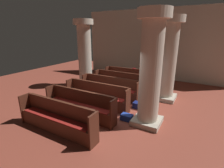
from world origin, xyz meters
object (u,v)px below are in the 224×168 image
pew_row_2 (110,87)px  pew_row_5 (56,117)px  pew_row_4 (79,104)px  pillar_far_side (85,52)px  pillar_aisle_rear (151,69)px  pew_row_1 (120,81)px  hymn_book (134,68)px  lectern (143,76)px  pew_row_0 (129,77)px  kneeler_box_blue (127,117)px  pew_row_3 (97,94)px  pillar_aisle_side (168,58)px  kneeler_box_navy (138,105)px

pew_row_2 → pew_row_5: size_ratio=1.00×
pew_row_4 → pillar_far_side: pillar_far_side is taller
pillar_far_side → pillar_aisle_rear: bearing=-28.9°
pew_row_1 → hymn_book: size_ratio=14.42×
pillar_aisle_rear → lectern: 5.15m
pew_row_0 → pew_row_1: 1.12m
lectern → kneeler_box_blue: size_ratio=2.58×
pew_row_2 → pew_row_4: 2.24m
pew_row_3 → kneeler_box_blue: bearing=-16.2°
hymn_book → pew_row_1: bearing=-100.9°
kneeler_box_blue → hymn_book: bearing=109.0°
pillar_aisle_side → pew_row_3: bearing=-136.1°
lectern → kneeler_box_navy: lectern is taller
pew_row_3 → pew_row_5: bearing=-90.0°
pew_row_0 → pew_row_4: bearing=-90.0°
pew_row_3 → pew_row_4: 1.12m
pillar_far_side → hymn_book: (2.55, 1.32, -0.92)m
pew_row_3 → pew_row_5: 2.24m
pillar_aisle_rear → hymn_book: size_ratio=18.17×
pillar_far_side → pew_row_0: bearing=26.2°
kneeler_box_blue → pillar_aisle_side: bearing=75.4°
pew_row_5 → pillar_far_side: 5.21m
lectern → hymn_book: 0.95m
pew_row_0 → pillar_aisle_side: 2.95m
pew_row_2 → kneeler_box_navy: pew_row_2 is taller
lectern → kneeler_box_blue: (1.09, -4.72, -0.35)m
pew_row_4 → kneeler_box_blue: size_ratio=7.07×
pillar_aisle_side → pillar_far_side: same height
hymn_book → kneeler_box_blue: hymn_book is taller
pew_row_2 → pillar_aisle_side: bearing=25.9°
pew_row_5 → lectern: 6.51m
pew_row_0 → lectern: 1.05m
pew_row_1 → pillar_aisle_rear: size_ratio=0.79×
pew_row_1 → hymn_book: bearing=79.1°
pew_row_3 → kneeler_box_navy: 1.82m
pew_row_0 → pillar_aisle_rear: (2.35, -3.70, 1.41)m
lectern → pew_row_5: bearing=-94.9°
pew_row_0 → pew_row_2: 2.24m
pew_row_1 → pew_row_5: bearing=-90.0°
pew_row_4 → kneeler_box_navy: bearing=47.3°
pillar_far_side → kneeler_box_navy: 4.61m
pew_row_5 → lectern: bearing=85.1°
pew_row_0 → pew_row_4: size_ratio=1.00×
pew_row_3 → kneeler_box_blue: pew_row_3 is taller
pew_row_0 → pew_row_1: bearing=-90.0°
pew_row_3 → pillar_aisle_side: size_ratio=0.79×
pew_row_0 → pew_row_5: 5.59m
pillar_aisle_side → pew_row_1: bearing=-179.4°
kneeler_box_navy → pillar_aisle_rear: bearing=-54.7°
pew_row_1 → lectern: lectern is taller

